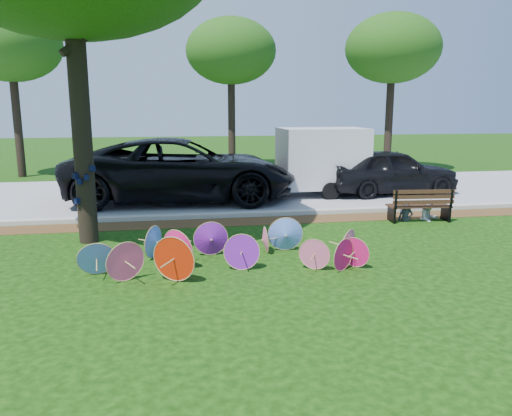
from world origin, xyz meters
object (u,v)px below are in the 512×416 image
at_px(cargo_trailer, 323,158).
at_px(black_van, 182,170).
at_px(dark_pickup, 390,171).
at_px(park_bench, 419,205).
at_px(person_right, 430,199).
at_px(parasol_pile, 226,249).
at_px(person_left, 406,201).

bearing_deg(cargo_trailer, black_van, -176.92).
bearing_deg(black_van, cargo_trailer, -82.25).
distance_m(black_van, cargo_trailer, 5.06).
height_order(dark_pickup, park_bench, dark_pickup).
bearing_deg(person_right, dark_pickup, 71.80).
relative_size(parasol_pile, park_bench, 3.22).
bearing_deg(black_van, dark_pickup, -85.09).
xyz_separation_m(dark_pickup, park_bench, (-1.06, -4.29, -0.38)).
height_order(black_van, park_bench, black_van).
bearing_deg(park_bench, black_van, 151.73).
bearing_deg(parasol_pile, cargo_trailer, 60.51).
bearing_deg(parasol_pile, park_bench, 28.71).
distance_m(parasol_pile, dark_pickup, 10.11).
bearing_deg(park_bench, person_left, 176.08).
bearing_deg(person_left, dark_pickup, 94.08).
height_order(parasol_pile, cargo_trailer, cargo_trailer).
height_order(parasol_pile, person_left, person_left).
xyz_separation_m(parasol_pile, black_van, (-0.71, 7.29, 0.69)).
xyz_separation_m(park_bench, person_right, (0.35, 0.05, 0.13)).
distance_m(cargo_trailer, person_left, 4.64).
height_order(black_van, person_right, black_van).
relative_size(parasol_pile, black_van, 0.75).
height_order(black_van, dark_pickup, black_van).
relative_size(cargo_trailer, park_bench, 1.70).
bearing_deg(dark_pickup, person_right, 165.02).
height_order(cargo_trailer, person_right, cargo_trailer).
height_order(parasol_pile, park_bench, park_bench).
xyz_separation_m(parasol_pile, cargo_trailer, (4.32, 7.64, 0.98)).
bearing_deg(person_right, cargo_trailer, 103.35).
height_order(parasol_pile, person_right, person_right).
bearing_deg(person_left, park_bench, 14.32).
bearing_deg(black_van, person_right, -117.13).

